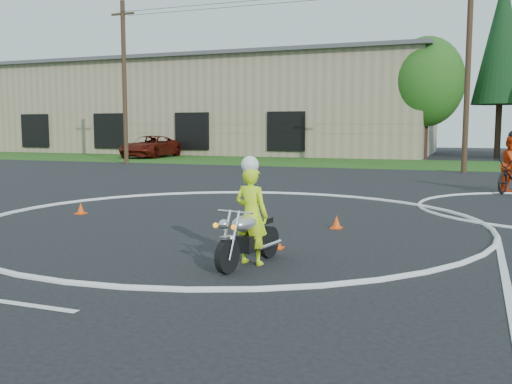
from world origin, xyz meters
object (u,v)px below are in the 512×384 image
(rider_second_grp, at_px, (512,171))
(primary_motorcycle, at_px, (248,237))
(rider_primary_grp, at_px, (251,212))
(pickup_grp, at_px, (150,147))

(rider_second_grp, bearing_deg, primary_motorcycle, -87.36)
(primary_motorcycle, xyz_separation_m, rider_primary_grp, (0.00, 0.13, 0.40))
(rider_primary_grp, distance_m, pickup_grp, 35.26)
(primary_motorcycle, relative_size, rider_primary_grp, 1.02)
(rider_primary_grp, xyz_separation_m, rider_second_grp, (4.64, 13.10, -0.10))
(pickup_grp, bearing_deg, rider_second_grp, -36.94)
(primary_motorcycle, height_order, rider_second_grp, rider_second_grp)
(primary_motorcycle, relative_size, rider_second_grp, 0.77)
(primary_motorcycle, bearing_deg, rider_second_grp, 80.65)
(primary_motorcycle, bearing_deg, rider_primary_grp, 98.90)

